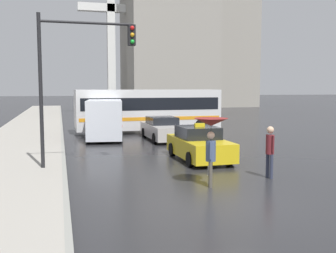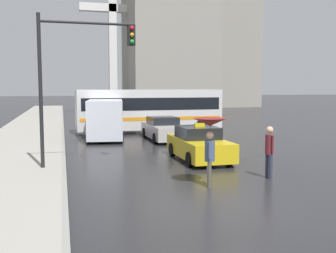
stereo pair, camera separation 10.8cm
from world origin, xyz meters
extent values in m
plane|color=#262628|center=(0.00, 0.00, 0.00)|extent=(300.00, 300.00, 0.00)
cube|color=gray|center=(-4.08, 0.00, 0.06)|extent=(0.16, 120.00, 0.12)
cube|color=gold|center=(1.63, 6.48, 0.55)|extent=(1.80, 4.18, 0.77)
cube|color=black|center=(1.63, 6.69, 1.19)|extent=(1.58, 1.88, 0.51)
cylinder|color=black|center=(2.48, 5.18, 0.30)|extent=(0.20, 0.60, 0.60)
cylinder|color=black|center=(0.77, 5.18, 0.30)|extent=(0.20, 0.60, 0.60)
cylinder|color=black|center=(2.48, 7.77, 0.30)|extent=(0.20, 0.60, 0.60)
cylinder|color=black|center=(0.77, 7.77, 0.30)|extent=(0.20, 0.60, 0.60)
cube|color=yellow|center=(1.63, 6.48, 1.53)|extent=(0.44, 0.16, 0.16)
cube|color=#B7B2AD|center=(1.79, 13.33, 0.55)|extent=(1.80, 4.71, 0.78)
cube|color=black|center=(1.79, 13.57, 1.16)|extent=(1.58, 2.12, 0.44)
cylinder|color=black|center=(2.64, 11.87, 0.30)|extent=(0.20, 0.60, 0.60)
cylinder|color=black|center=(0.93, 11.87, 0.30)|extent=(0.20, 0.60, 0.60)
cylinder|color=black|center=(2.64, 14.79, 0.30)|extent=(0.20, 0.60, 0.60)
cylinder|color=black|center=(0.93, 14.79, 0.30)|extent=(0.20, 0.60, 0.60)
cube|color=silver|center=(-1.50, 14.94, 1.28)|extent=(2.73, 5.87, 2.24)
cube|color=black|center=(-1.50, 14.94, 1.68)|extent=(2.69, 5.43, 0.58)
cube|color=red|center=(-1.50, 14.94, 1.01)|extent=(2.73, 5.65, 0.14)
cylinder|color=black|center=(-0.79, 13.13, 0.32)|extent=(0.28, 0.65, 0.63)
cylinder|color=black|center=(-2.67, 13.38, 0.32)|extent=(0.28, 0.65, 0.63)
cylinder|color=black|center=(-0.34, 16.49, 0.32)|extent=(0.28, 0.65, 0.63)
cylinder|color=black|center=(-2.22, 16.75, 0.32)|extent=(0.28, 0.65, 0.63)
cube|color=silver|center=(1.84, 17.60, 1.64)|extent=(10.12, 2.69, 2.74)
cube|color=black|center=(1.84, 17.60, 2.04)|extent=(9.62, 2.70, 0.84)
cube|color=orange|center=(1.84, 17.60, 1.05)|extent=(9.82, 2.71, 0.24)
cylinder|color=black|center=(5.34, 18.86, 0.48)|extent=(0.97, 0.30, 0.96)
cylinder|color=black|center=(5.38, 16.46, 0.48)|extent=(0.97, 0.30, 0.96)
cylinder|color=black|center=(-1.46, 18.73, 0.48)|extent=(0.97, 0.30, 0.96)
cylinder|color=black|center=(-1.41, 16.34, 0.48)|extent=(0.97, 0.30, 0.96)
cylinder|color=#4C473D|center=(0.33, 1.90, 0.41)|extent=(0.16, 0.16, 0.82)
cylinder|color=#4C473D|center=(0.42, 2.10, 0.41)|extent=(0.16, 0.16, 0.82)
cylinder|color=#3D4C6B|center=(0.38, 2.00, 1.15)|extent=(0.42, 0.42, 0.65)
sphere|color=#DBAD89|center=(0.38, 2.00, 1.64)|extent=(0.24, 0.24, 0.24)
cylinder|color=#3D4C6B|center=(0.29, 1.82, 1.20)|extent=(0.09, 0.09, 0.55)
cylinder|color=#3D4C6B|center=(0.46, 2.18, 1.20)|extent=(0.09, 0.09, 0.55)
cone|color=maroon|center=(0.38, 2.00, 2.06)|extent=(1.07, 1.07, 0.24)
cylinder|color=black|center=(0.38, 2.00, 1.72)|extent=(0.02, 0.02, 0.69)
cube|color=white|center=(0.44, 2.27, 0.45)|extent=(0.16, 0.21, 0.28)
cylinder|color=#2D3347|center=(2.78, 2.68, 0.42)|extent=(0.13, 0.13, 0.85)
cylinder|color=#2D3347|center=(2.80, 2.46, 0.42)|extent=(0.13, 0.13, 0.85)
cylinder|color=maroon|center=(2.79, 2.57, 1.18)|extent=(0.31, 0.31, 0.67)
sphere|color=#DBAD89|center=(2.79, 2.57, 1.69)|extent=(0.25, 0.25, 0.25)
cylinder|color=maroon|center=(2.77, 2.75, 1.23)|extent=(0.08, 0.08, 0.57)
cylinder|color=maroon|center=(2.81, 2.39, 1.23)|extent=(0.08, 0.08, 0.57)
cylinder|color=black|center=(-4.85, 5.93, 2.93)|extent=(0.14, 0.14, 5.87)
cylinder|color=black|center=(-3.13, 5.93, 5.57)|extent=(3.44, 0.10, 0.10)
cube|color=black|center=(-1.41, 5.93, 5.17)|extent=(0.28, 0.28, 0.80)
sphere|color=red|center=(-1.41, 5.77, 5.43)|extent=(0.16, 0.16, 0.16)
sphere|color=orange|center=(-1.41, 5.77, 5.17)|extent=(0.16, 0.16, 0.16)
sphere|color=green|center=(-1.41, 5.77, 4.91)|extent=(0.16, 0.16, 0.16)
cube|color=gray|center=(20.58, 52.55, 16.50)|extent=(13.63, 8.08, 33.01)
cube|color=white|center=(1.88, 37.86, 8.65)|extent=(0.90, 0.90, 17.29)
cube|color=white|center=(1.88, 37.86, 12.45)|extent=(7.61, 0.90, 0.90)
camera|label=1|loc=(-4.19, -9.44, 3.13)|focal=42.00mm
camera|label=2|loc=(-4.08, -9.47, 3.13)|focal=42.00mm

